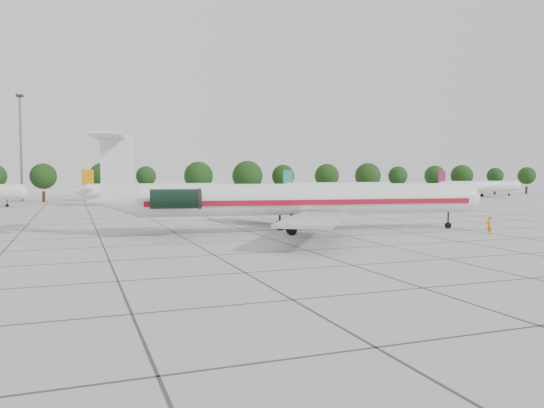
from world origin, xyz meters
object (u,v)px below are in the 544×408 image
object	(u,v)px
bg_airliner_c	(153,191)
ground_crew	(489,225)
bg_airliner_e	(479,186)
bg_airliner_d	(338,189)
floodlight_mast	(21,142)
main_airliner	(291,199)

from	to	relation	value
bg_airliner_c	ground_crew	bearing A→B (deg)	-69.86
ground_crew	bg_airliner_e	distance (m)	104.90
ground_crew	bg_airliner_d	distance (m)	72.56
ground_crew	floodlight_mast	xyz separation A→B (m)	(-53.48, 95.78, 13.32)
bg_airliner_d	floodlight_mast	xyz separation A→B (m)	(-72.07, 25.67, 11.37)
main_airliner	bg_airliner_c	size ratio (longest dim) A/B	1.57
bg_airliner_d	bg_airliner_e	xyz separation A→B (m)	(50.69, 8.63, 0.00)
main_airliner	ground_crew	size ratio (longest dim) A/B	23.14
main_airliner	floodlight_mast	bearing A→B (deg)	119.85
bg_airliner_e	floodlight_mast	bearing A→B (deg)	172.10
main_airliner	bg_airliner_d	world-z (taller)	main_airliner
bg_airliner_d	bg_airliner_e	bearing A→B (deg)	9.67
bg_airliner_c	bg_airliner_e	bearing A→B (deg)	4.98
main_airliner	bg_airliner_c	bearing A→B (deg)	104.41
bg_airliner_e	floodlight_mast	size ratio (longest dim) A/B	1.11
main_airliner	ground_crew	world-z (taller)	main_airliner
floodlight_mast	bg_airliner_e	bearing A→B (deg)	-7.90
main_airliner	bg_airliner_e	world-z (taller)	main_airliner
bg_airliner_c	bg_airliner_d	bearing A→B (deg)	-0.44
ground_crew	bg_airliner_d	size ratio (longest dim) A/B	0.07
main_airliner	ground_crew	distance (m)	21.53
main_airliner	bg_airliner_d	xyz separation A→B (m)	(37.92, 61.02, -0.79)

